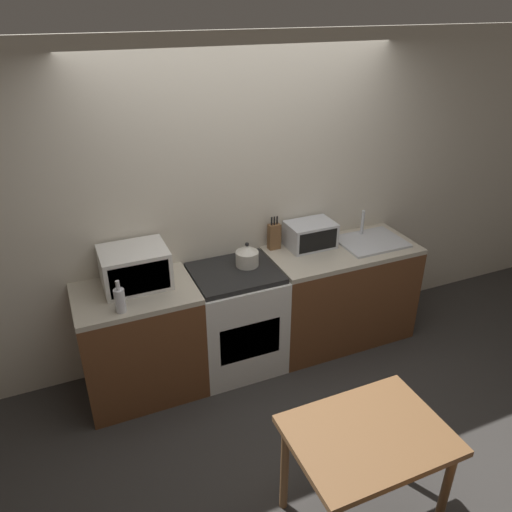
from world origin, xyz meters
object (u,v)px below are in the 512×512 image
at_px(stove_range, 236,319).
at_px(toaster_oven, 310,235).
at_px(microwave, 135,267).
at_px(dining_table, 367,447).
at_px(kettle, 247,256).
at_px(bottle, 120,300).

relative_size(stove_range, toaster_oven, 2.26).
relative_size(stove_range, microwave, 1.87).
xyz_separation_m(stove_range, dining_table, (0.13, -1.65, 0.17)).
bearing_deg(microwave, kettle, -3.10).
relative_size(microwave, toaster_oven, 1.20).
distance_m(stove_range, dining_table, 1.66).
xyz_separation_m(stove_range, kettle, (0.12, 0.05, 0.54)).
xyz_separation_m(microwave, dining_table, (0.88, -1.74, -0.43)).
bearing_deg(microwave, dining_table, -63.33).
bearing_deg(kettle, microwave, 176.90).
xyz_separation_m(kettle, bottle, (-1.04, -0.27, 0.01)).
distance_m(kettle, microwave, 0.87).
bearing_deg(dining_table, toaster_oven, 71.13).
bearing_deg(toaster_oven, stove_range, -168.68).
relative_size(microwave, dining_table, 0.56).
xyz_separation_m(stove_range, toaster_oven, (0.74, 0.15, 0.56)).
height_order(stove_range, toaster_oven, toaster_oven).
bearing_deg(kettle, dining_table, -89.74).
bearing_deg(kettle, toaster_oven, 9.09).
distance_m(stove_range, toaster_oven, 0.94).
bearing_deg(bottle, kettle, 14.49).
xyz_separation_m(toaster_oven, dining_table, (-0.61, -1.80, -0.39)).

